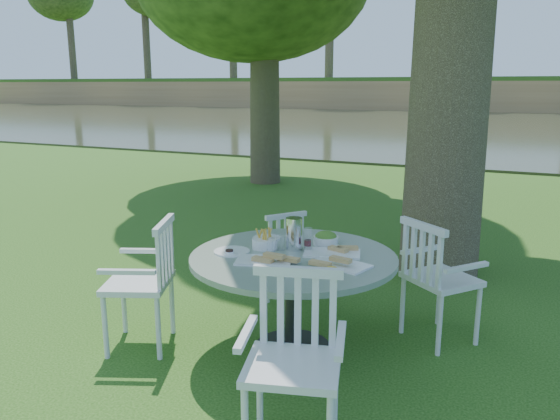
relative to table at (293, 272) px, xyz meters
The scene contains 9 objects.
ground 1.03m from the table, 126.89° to the left, with size 140.00×140.00×0.00m, color #1A420D.
table is the anchor object (origin of this frame).
chair_ne 1.06m from the table, 32.65° to the left, with size 0.66×0.65×0.95m.
chair_nw 1.09m from the table, 118.98° to the left, with size 0.56×0.56×0.81m.
chair_sw 1.06m from the table, 160.21° to the right, with size 0.61×0.63×0.97m.
chair_se 1.06m from the table, 66.44° to the right, with size 0.60×0.57×0.97m.
tableware 0.20m from the table, 107.88° to the left, with size 1.16×0.85×0.24m.
river 23.67m from the table, 91.20° to the left, with size 100.00×28.00×0.12m, color #2E321D.
far_bank 42.30m from the table, 90.30° to the left, with size 100.00×18.00×15.20m.
Camera 1 is at (1.95, -4.10, 1.94)m, focal length 35.00 mm.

